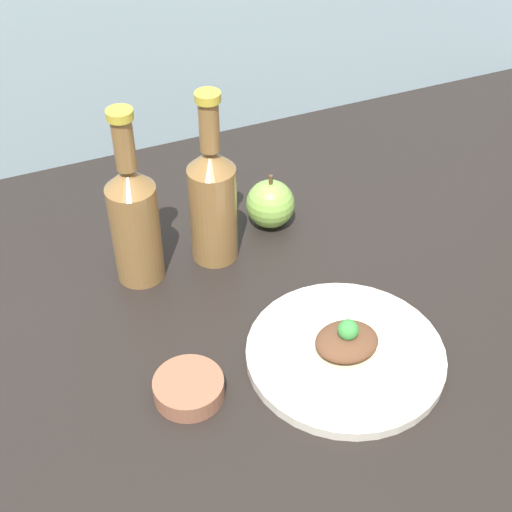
% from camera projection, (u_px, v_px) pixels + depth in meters
% --- Properties ---
extents(ground_plane, '(1.80, 1.10, 0.04)m').
position_uv_depth(ground_plane, '(253.00, 346.00, 0.97)').
color(ground_plane, black).
extents(plate, '(0.26, 0.26, 0.02)m').
position_uv_depth(plate, '(345.00, 353.00, 0.93)').
color(plate, silver).
rests_on(plate, ground_plane).
extents(plated_food, '(0.17, 0.17, 0.05)m').
position_uv_depth(plated_food, '(346.00, 344.00, 0.91)').
color(plated_food, beige).
rests_on(plated_food, plate).
extents(cider_bottle_left, '(0.07, 0.07, 0.27)m').
position_uv_depth(cider_bottle_left, '(134.00, 218.00, 0.99)').
color(cider_bottle_left, olive).
rests_on(cider_bottle_left, ground_plane).
extents(cider_bottle_right, '(0.07, 0.07, 0.27)m').
position_uv_depth(cider_bottle_right, '(213.00, 199.00, 1.03)').
color(cider_bottle_right, olive).
rests_on(cider_bottle_right, ground_plane).
extents(apple, '(0.08, 0.08, 0.09)m').
position_uv_depth(apple, '(270.00, 204.00, 1.13)').
color(apple, '#84B74C').
rests_on(apple, ground_plane).
extents(dipping_bowl, '(0.09, 0.09, 0.03)m').
position_uv_depth(dipping_bowl, '(189.00, 388.00, 0.88)').
color(dipping_bowl, '#996047').
rests_on(dipping_bowl, ground_plane).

